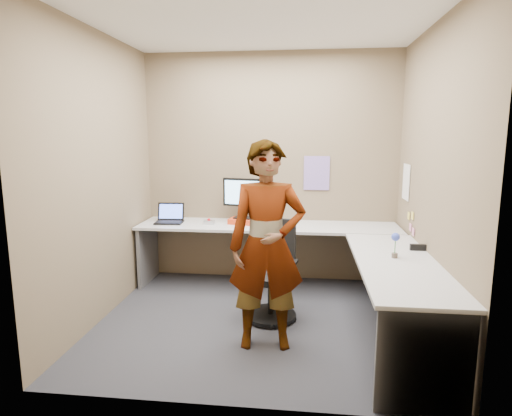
# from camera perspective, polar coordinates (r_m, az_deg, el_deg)

# --- Properties ---
(ground) EXTENTS (3.00, 3.00, 0.00)m
(ground) POSITION_cam_1_polar(r_m,az_deg,el_deg) (4.20, 0.33, -14.86)
(ground) COLOR #292A2F
(ground) RESTS_ON ground
(wall_back) EXTENTS (3.00, 0.00, 3.00)m
(wall_back) POSITION_cam_1_polar(r_m,az_deg,el_deg) (5.13, 1.92, 5.30)
(wall_back) COLOR brown
(wall_back) RESTS_ON ground
(wall_right) EXTENTS (0.00, 2.70, 2.70)m
(wall_right) POSITION_cam_1_polar(r_m,az_deg,el_deg) (3.97, 22.44, 3.21)
(wall_right) COLOR brown
(wall_right) RESTS_ON ground
(wall_left) EXTENTS (0.00, 2.70, 2.70)m
(wall_left) POSITION_cam_1_polar(r_m,az_deg,el_deg) (4.27, -20.14, 3.78)
(wall_left) COLOR brown
(wall_left) RESTS_ON ground
(ceiling) EXTENTS (3.00, 3.00, 0.00)m
(ceiling) POSITION_cam_1_polar(r_m,az_deg,el_deg) (3.93, 0.37, 23.72)
(ceiling) COLOR white
(ceiling) RESTS_ON wall_back
(desk) EXTENTS (2.98, 2.58, 0.73)m
(desk) POSITION_cam_1_polar(r_m,az_deg,el_deg) (4.34, 6.66, -5.83)
(desk) COLOR #BDBDBD
(desk) RESTS_ON ground
(paper_ream) EXTENTS (0.35, 0.28, 0.06)m
(paper_ream) POSITION_cam_1_polar(r_m,az_deg,el_deg) (4.96, -1.72, -1.73)
(paper_ream) COLOR red
(paper_ream) RESTS_ON desk
(monitor) EXTENTS (0.48, 0.18, 0.46)m
(monitor) POSITION_cam_1_polar(r_m,az_deg,el_deg) (4.93, -1.71, 1.77)
(monitor) COLOR black
(monitor) RESTS_ON paper_ream
(laptop) EXTENTS (0.33, 0.28, 0.22)m
(laptop) POSITION_cam_1_polar(r_m,az_deg,el_deg) (5.12, -11.41, -1.26)
(laptop) COLOR black
(laptop) RESTS_ON desk
(trackball_mouse) EXTENTS (0.12, 0.08, 0.07)m
(trackball_mouse) POSITION_cam_1_polar(r_m,az_deg,el_deg) (4.96, -6.28, -1.86)
(trackball_mouse) COLOR #B7B7BC
(trackball_mouse) RESTS_ON desk
(origami) EXTENTS (0.10, 0.10, 0.06)m
(origami) POSITION_cam_1_polar(r_m,az_deg,el_deg) (4.67, 1.12, -2.47)
(origami) COLOR white
(origami) RESTS_ON desk
(stapler) EXTENTS (0.15, 0.04, 0.05)m
(stapler) POSITION_cam_1_polar(r_m,az_deg,el_deg) (4.10, 20.86, -4.92)
(stapler) COLOR black
(stapler) RESTS_ON desk
(flower) EXTENTS (0.07, 0.07, 0.22)m
(flower) POSITION_cam_1_polar(r_m,az_deg,el_deg) (3.76, 18.09, -4.23)
(flower) COLOR brown
(flower) RESTS_ON desk
(calendar_purple) EXTENTS (0.30, 0.01, 0.40)m
(calendar_purple) POSITION_cam_1_polar(r_m,az_deg,el_deg) (5.11, 8.09, 4.62)
(calendar_purple) COLOR #846BB7
(calendar_purple) RESTS_ON wall_back
(calendar_white) EXTENTS (0.01, 0.28, 0.38)m
(calendar_white) POSITION_cam_1_polar(r_m,az_deg,el_deg) (4.85, 19.39, 3.29)
(calendar_white) COLOR white
(calendar_white) RESTS_ON wall_right
(sticky_note_a) EXTENTS (0.01, 0.07, 0.07)m
(sticky_note_a) POSITION_cam_1_polar(r_m,az_deg,el_deg) (4.55, 20.13, -0.98)
(sticky_note_a) COLOR #F2E059
(sticky_note_a) RESTS_ON wall_right
(sticky_note_b) EXTENTS (0.01, 0.07, 0.07)m
(sticky_note_b) POSITION_cam_1_polar(r_m,az_deg,el_deg) (4.62, 19.89, -2.44)
(sticky_note_b) COLOR pink
(sticky_note_b) RESTS_ON wall_right
(sticky_note_c) EXTENTS (0.01, 0.07, 0.07)m
(sticky_note_c) POSITION_cam_1_polar(r_m,az_deg,el_deg) (4.51, 20.22, -3.01)
(sticky_note_c) COLOR pink
(sticky_note_c) RESTS_ON wall_right
(sticky_note_d) EXTENTS (0.01, 0.07, 0.07)m
(sticky_note_d) POSITION_cam_1_polar(r_m,az_deg,el_deg) (4.70, 19.69, -0.99)
(sticky_note_d) COLOR #F2E059
(sticky_note_d) RESTS_ON wall_right
(office_chair) EXTENTS (0.52, 0.50, 0.93)m
(office_chair) POSITION_cam_1_polar(r_m,az_deg,el_deg) (4.17, 2.16, -9.43)
(office_chair) COLOR black
(office_chair) RESTS_ON ground
(person) EXTENTS (0.67, 0.49, 1.72)m
(person) POSITION_cam_1_polar(r_m,az_deg,el_deg) (3.49, 1.47, -5.07)
(person) COLOR #999399
(person) RESTS_ON ground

